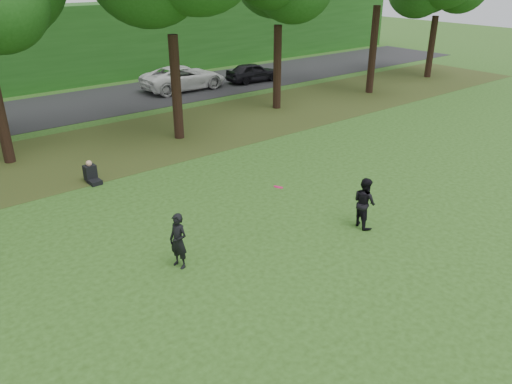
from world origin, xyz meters
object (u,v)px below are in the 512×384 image
(frisbee, at_px, (278,187))
(seated_person, at_px, (91,174))
(player_right, at_px, (364,202))
(player_left, at_px, (178,241))

(frisbee, bearing_deg, seated_person, 109.23)
(seated_person, bearing_deg, player_right, -61.05)
(frisbee, height_order, seated_person, frisbee)
(player_right, bearing_deg, player_left, 86.85)
(player_left, relative_size, frisbee, 4.29)
(seated_person, bearing_deg, player_left, -95.55)
(player_left, xyz_separation_m, seated_person, (0.38, 6.93, -0.46))
(player_right, height_order, seated_person, player_right)
(frisbee, distance_m, seated_person, 8.00)
(player_right, bearing_deg, frisbee, 80.60)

